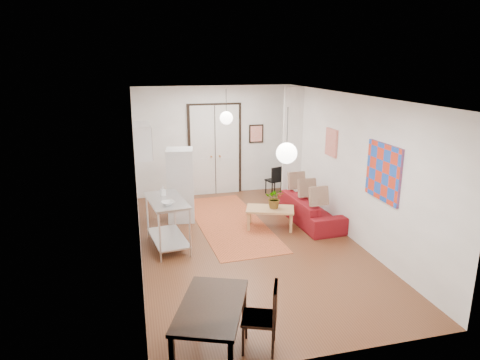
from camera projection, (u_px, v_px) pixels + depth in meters
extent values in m
plane|color=brown|center=(249.00, 243.00, 8.54)|extent=(7.00, 7.00, 0.00)
cube|color=white|center=(250.00, 96.00, 7.76)|extent=(4.20, 7.00, 0.02)
cube|color=white|center=(215.00, 141.00, 11.42)|extent=(4.20, 0.02, 2.90)
cube|color=white|center=(330.00, 248.00, 4.88)|extent=(4.20, 0.02, 2.90)
cube|color=white|center=(136.00, 180.00, 7.66)|extent=(0.02, 7.00, 2.90)
cube|color=white|center=(349.00, 167.00, 8.64)|extent=(0.02, 7.00, 2.90)
cube|color=silver|center=(215.00, 150.00, 11.44)|extent=(1.44, 0.06, 2.50)
cube|color=white|center=(292.00, 144.00, 10.97)|extent=(0.50, 0.10, 2.90)
cube|color=white|center=(142.00, 140.00, 8.98)|extent=(0.35, 1.00, 0.70)
cube|color=red|center=(383.00, 172.00, 7.42)|extent=(0.05, 1.00, 1.00)
cube|color=beige|center=(331.00, 143.00, 9.29)|extent=(0.05, 0.50, 0.60)
cube|color=red|center=(256.00, 134.00, 11.62)|extent=(0.40, 0.03, 0.50)
cube|color=#97643F|center=(135.00, 135.00, 9.40)|extent=(0.03, 0.44, 0.54)
sphere|color=white|center=(226.00, 118.00, 9.80)|extent=(0.30, 0.30, 0.30)
cylinder|color=black|center=(226.00, 100.00, 9.69)|extent=(0.01, 0.01, 0.50)
sphere|color=white|center=(287.00, 153.00, 6.07)|extent=(0.30, 0.30, 0.30)
cylinder|color=black|center=(287.00, 125.00, 5.96)|extent=(0.01, 0.01, 0.50)
cube|color=#C75431|center=(230.00, 222.00, 9.63)|extent=(1.62, 3.87, 0.01)
imported|color=maroon|center=(310.00, 210.00, 9.60)|extent=(0.88, 2.03, 0.58)
cube|color=tan|center=(270.00, 209.00, 9.21)|extent=(1.14, 0.87, 0.05)
cube|color=tan|center=(253.00, 225.00, 8.95)|extent=(0.07, 0.07, 0.41)
cube|color=tan|center=(293.00, 221.00, 9.17)|extent=(0.07, 0.07, 0.41)
cube|color=tan|center=(247.00, 217.00, 9.38)|extent=(0.07, 0.07, 0.41)
cube|color=tan|center=(286.00, 214.00, 9.59)|extent=(0.07, 0.07, 0.41)
imported|color=#35662E|center=(275.00, 198.00, 9.17)|extent=(0.49, 0.46, 0.44)
cube|color=silver|center=(167.00, 201.00, 8.11)|extent=(0.81, 1.35, 0.04)
cube|color=silver|center=(168.00, 238.00, 8.32)|extent=(0.76, 1.31, 0.03)
cylinder|color=silver|center=(155.00, 237.00, 7.61)|extent=(0.04, 0.04, 0.96)
cylinder|color=silver|center=(186.00, 234.00, 7.75)|extent=(0.04, 0.04, 0.96)
cylinder|color=silver|center=(151.00, 215.00, 8.73)|extent=(0.04, 0.04, 0.96)
cylinder|color=silver|center=(179.00, 213.00, 8.86)|extent=(0.04, 0.04, 0.96)
imported|color=beige|center=(168.00, 203.00, 7.82)|extent=(0.29, 0.29, 0.06)
imported|color=teal|center=(163.00, 191.00, 8.30)|extent=(0.12, 0.12, 0.20)
cube|color=silver|center=(181.00, 185.00, 9.59)|extent=(0.66, 0.66, 1.65)
cube|color=black|center=(211.00, 306.00, 5.10)|extent=(1.16, 1.47, 0.05)
cube|color=black|center=(251.00, 360.00, 4.71)|extent=(0.07, 0.07, 0.67)
cube|color=black|center=(180.00, 309.00, 5.68)|extent=(0.07, 0.07, 0.67)
cube|color=black|center=(227.00, 302.00, 5.83)|extent=(0.07, 0.07, 0.67)
cube|color=#371A11|center=(259.00, 318.00, 5.31)|extent=(0.54, 0.53, 0.04)
cube|color=#371A11|center=(255.00, 293.00, 5.43)|extent=(0.19, 0.39, 0.44)
cylinder|color=#371A11|center=(250.00, 344.00, 5.16)|extent=(0.03, 0.03, 0.42)
cylinder|color=#371A11|center=(277.00, 340.00, 5.24)|extent=(0.03, 0.03, 0.42)
cylinder|color=#371A11|center=(242.00, 327.00, 5.50)|extent=(0.03, 0.03, 0.42)
cylinder|color=#371A11|center=(268.00, 323.00, 5.58)|extent=(0.03, 0.03, 0.42)
cube|color=#371A11|center=(259.00, 318.00, 5.31)|extent=(0.54, 0.53, 0.04)
cube|color=#371A11|center=(255.00, 293.00, 5.43)|extent=(0.19, 0.39, 0.44)
cylinder|color=#371A11|center=(250.00, 344.00, 5.16)|extent=(0.03, 0.03, 0.42)
cylinder|color=#371A11|center=(277.00, 340.00, 5.24)|extent=(0.03, 0.03, 0.42)
cylinder|color=#371A11|center=(242.00, 327.00, 5.50)|extent=(0.03, 0.03, 0.42)
cylinder|color=#371A11|center=(268.00, 323.00, 5.58)|extent=(0.03, 0.03, 0.42)
cube|color=black|center=(274.00, 180.00, 11.60)|extent=(0.45, 0.45, 0.04)
cube|color=black|center=(272.00, 171.00, 11.69)|extent=(0.35, 0.14, 0.38)
cylinder|color=black|center=(270.00, 189.00, 11.48)|extent=(0.03, 0.03, 0.38)
cylinder|color=black|center=(280.00, 188.00, 11.55)|extent=(0.03, 0.03, 0.38)
cylinder|color=black|center=(267.00, 186.00, 11.75)|extent=(0.03, 0.03, 0.38)
cylinder|color=black|center=(277.00, 185.00, 11.82)|extent=(0.03, 0.03, 0.38)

